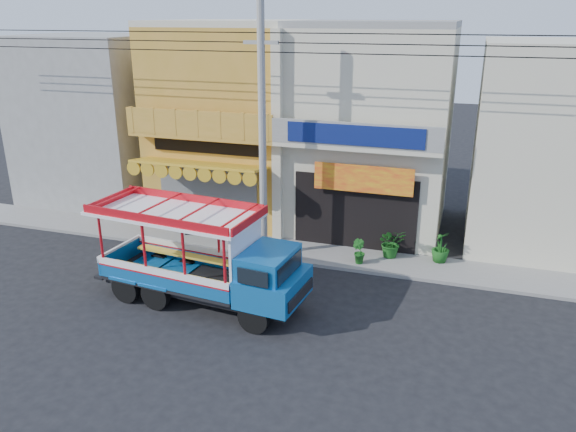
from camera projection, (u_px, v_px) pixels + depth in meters
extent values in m
plane|color=black|center=(258.00, 302.00, 17.52)|extent=(90.00, 90.00, 0.00)
cube|color=slate|center=(296.00, 251.00, 21.08)|extent=(30.00, 2.00, 0.12)
cube|color=#BA8929|center=(236.00, 123.00, 24.48)|extent=(6.00, 6.00, 8.00)
cube|color=#595B5E|center=(209.00, 200.00, 22.66)|extent=(4.20, 0.10, 2.60)
cube|color=#C79117|center=(198.00, 164.00, 21.45)|extent=(5.20, 1.50, 0.31)
cube|color=#BA8929|center=(201.00, 136.00, 21.46)|extent=(6.00, 0.70, 0.18)
cube|color=#BA8929|center=(197.00, 124.00, 21.01)|extent=(6.00, 0.12, 0.95)
cube|color=black|center=(206.00, 147.00, 21.92)|extent=(4.50, 0.04, 0.45)
cube|color=beige|center=(233.00, 23.00, 23.08)|extent=(6.00, 6.00, 0.24)
cube|color=beige|center=(372.00, 131.00, 22.74)|extent=(6.00, 6.00, 8.00)
cube|color=black|center=(355.00, 213.00, 20.89)|extent=(4.60, 0.12, 2.80)
cube|color=yellow|center=(363.00, 179.00, 20.08)|extent=(3.60, 0.05, 1.00)
cube|color=beige|center=(356.00, 147.00, 19.73)|extent=(6.00, 0.70, 0.18)
cube|color=gray|center=(355.00, 135.00, 19.29)|extent=(6.00, 0.12, 0.85)
cube|color=navy|center=(354.00, 135.00, 19.23)|extent=(4.80, 0.06, 0.70)
cube|color=gray|center=(378.00, 24.00, 21.35)|extent=(6.00, 6.00, 0.24)
cube|color=beige|center=(277.00, 142.00, 20.79)|extent=(0.35, 0.30, 8.00)
cube|color=gray|center=(99.00, 119.00, 26.57)|extent=(6.00, 6.00, 7.60)
cube|color=beige|center=(560.00, 148.00, 20.79)|extent=(6.00, 6.00, 7.60)
cylinder|color=gray|center=(262.00, 137.00, 19.23)|extent=(0.26, 0.26, 9.00)
cube|color=gray|center=(261.00, 42.00, 18.18)|extent=(1.20, 0.12, 0.12)
cylinder|color=black|center=(290.00, 53.00, 18.00)|extent=(28.00, 0.04, 0.04)
cylinder|color=black|center=(290.00, 43.00, 17.89)|extent=(28.00, 0.04, 0.04)
cylinder|color=black|center=(290.00, 33.00, 17.79)|extent=(28.00, 0.04, 0.04)
cylinder|color=black|center=(254.00, 317.00, 15.70)|extent=(0.95, 0.35, 0.93)
cylinder|color=black|center=(280.00, 291.00, 17.21)|extent=(0.95, 0.35, 0.93)
cylinder|color=black|center=(156.00, 295.00, 16.96)|extent=(0.95, 0.35, 0.93)
cylinder|color=black|center=(188.00, 272.00, 18.48)|extent=(0.95, 0.35, 0.93)
cylinder|color=black|center=(126.00, 288.00, 17.38)|extent=(0.95, 0.35, 0.93)
cylinder|color=black|center=(160.00, 266.00, 18.90)|extent=(0.95, 0.35, 0.93)
cube|color=black|center=(203.00, 287.00, 17.27)|extent=(6.35, 2.15, 0.26)
cube|color=#0F5DA6|center=(273.00, 286.00, 16.18)|extent=(1.86, 2.20, 0.83)
cube|color=#0F5DA6|center=(269.00, 262.00, 15.98)|extent=(1.48, 2.00, 0.69)
cube|color=black|center=(289.00, 267.00, 15.75)|extent=(0.22, 1.63, 0.51)
cube|color=black|center=(181.00, 277.00, 17.49)|extent=(4.77, 2.49, 0.11)
cube|color=#0F5DA6|center=(162.00, 280.00, 16.54)|extent=(4.57, 0.54, 0.56)
cube|color=white|center=(161.00, 273.00, 16.45)|extent=(4.57, 0.55, 0.20)
cube|color=#0F5DA6|center=(198.00, 256.00, 18.23)|extent=(4.57, 0.54, 0.56)
cube|color=white|center=(197.00, 249.00, 18.14)|extent=(4.57, 0.55, 0.20)
cylinder|color=red|center=(101.00, 237.00, 17.02)|extent=(0.09, 0.09, 1.48)
cylinder|color=red|center=(141.00, 217.00, 18.68)|extent=(0.09, 0.09, 1.48)
cube|color=white|center=(246.00, 259.00, 16.26)|extent=(0.26, 1.87, 2.08)
cube|color=white|center=(174.00, 214.00, 16.82)|extent=(5.35, 2.78, 0.09)
cube|color=red|center=(174.00, 208.00, 16.76)|extent=(5.15, 2.67, 0.24)
cube|color=black|center=(192.00, 232.00, 22.60)|extent=(0.62, 0.44, 0.10)
cube|color=#0D4E21|center=(192.00, 221.00, 22.43)|extent=(0.66, 0.24, 0.92)
imported|color=#164D16|center=(391.00, 243.00, 20.32)|extent=(1.25, 1.19, 1.09)
imported|color=#164D16|center=(359.00, 251.00, 19.83)|extent=(0.61, 0.59, 0.87)
imported|color=#164D16|center=(441.00, 247.00, 19.90)|extent=(0.85, 0.85, 1.12)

